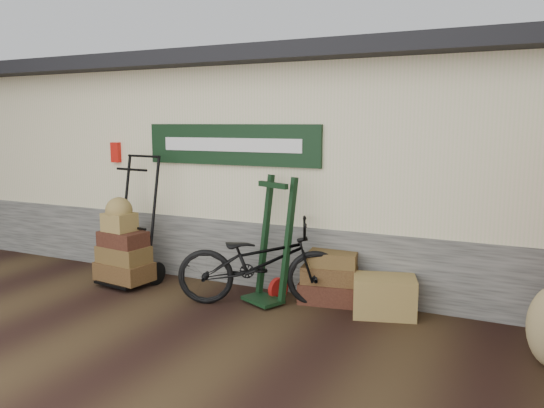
# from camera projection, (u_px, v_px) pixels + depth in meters

# --- Properties ---
(ground) EXTENTS (80.00, 80.00, 0.00)m
(ground) POSITION_uv_depth(u_px,v_px,m) (215.00, 309.00, 6.45)
(ground) COLOR black
(ground) RESTS_ON ground
(station_building) EXTENTS (14.40, 4.10, 3.20)m
(station_building) POSITION_uv_depth(u_px,v_px,m) (301.00, 162.00, 8.65)
(station_building) COLOR #4C4C47
(station_building) RESTS_ON ground
(porter_trolley) EXTENTS (1.00, 0.80, 1.83)m
(porter_trolley) POSITION_uv_depth(u_px,v_px,m) (134.00, 218.00, 7.41)
(porter_trolley) COLOR black
(porter_trolley) RESTS_ON ground
(green_barrow) EXTENTS (0.72, 0.68, 1.59)m
(green_barrow) POSITION_uv_depth(u_px,v_px,m) (273.00, 240.00, 6.61)
(green_barrow) COLOR black
(green_barrow) RESTS_ON ground
(suitcase_stack) EXTENTS (0.82, 0.59, 0.66)m
(suitcase_stack) POSITION_uv_depth(u_px,v_px,m) (330.00, 276.00, 6.66)
(suitcase_stack) COLOR #371911
(suitcase_stack) RESTS_ON ground
(wicker_hamper) EXTENTS (0.82, 0.65, 0.47)m
(wicker_hamper) POSITION_uv_depth(u_px,v_px,m) (384.00, 296.00, 6.20)
(wicker_hamper) COLOR olive
(wicker_hamper) RESTS_ON ground
(bicycle) EXTENTS (1.46, 2.17, 1.20)m
(bicycle) POSITION_uv_depth(u_px,v_px,m) (260.00, 258.00, 6.53)
(bicycle) COLOR black
(bicycle) RESTS_ON ground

